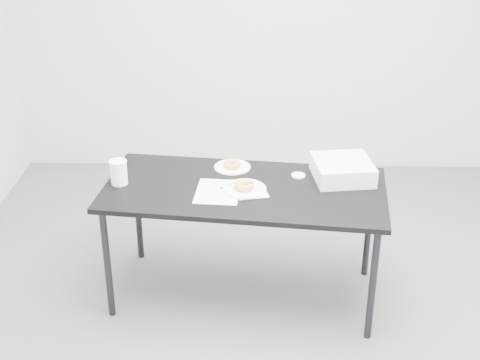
{
  "coord_description": "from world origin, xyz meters",
  "views": [
    {
      "loc": [
        -0.02,
        -3.36,
        2.48
      ],
      "look_at": [
        -0.09,
        0.02,
        0.82
      ],
      "focal_mm": 50.0,
      "sensor_mm": 36.0,
      "label": 1
    }
  ],
  "objects_px": {
    "bakery_box": "(342,170)",
    "plate_far": "(232,167)",
    "donut_far": "(232,164)",
    "pen": "(230,185)",
    "coffee_cup": "(119,172)",
    "plate_near": "(245,189)",
    "scorecard": "(218,192)",
    "table": "(244,196)",
    "donut_near": "(245,185)"
  },
  "relations": [
    {
      "from": "table",
      "to": "plate_far",
      "type": "bearing_deg",
      "value": 112.93
    },
    {
      "from": "donut_far",
      "to": "coffee_cup",
      "type": "xyz_separation_m",
      "value": [
        -0.65,
        -0.23,
        0.05
      ]
    },
    {
      "from": "plate_far",
      "to": "donut_far",
      "type": "height_order",
      "value": "donut_far"
    },
    {
      "from": "plate_near",
      "to": "donut_far",
      "type": "relative_size",
      "value": 2.38
    },
    {
      "from": "table",
      "to": "scorecard",
      "type": "relative_size",
      "value": 5.43
    },
    {
      "from": "donut_near",
      "to": "donut_far",
      "type": "distance_m",
      "value": 0.31
    },
    {
      "from": "donut_far",
      "to": "table",
      "type": "bearing_deg",
      "value": -73.72
    },
    {
      "from": "plate_far",
      "to": "coffee_cup",
      "type": "height_order",
      "value": "coffee_cup"
    },
    {
      "from": "coffee_cup",
      "to": "pen",
      "type": "bearing_deg",
      "value": -1.72
    },
    {
      "from": "table",
      "to": "pen",
      "type": "xyz_separation_m",
      "value": [
        -0.08,
        0.02,
        0.06
      ]
    },
    {
      "from": "table",
      "to": "bakery_box",
      "type": "bearing_deg",
      "value": 20.08
    },
    {
      "from": "pen",
      "to": "coffee_cup",
      "type": "relative_size",
      "value": 0.99
    },
    {
      "from": "plate_far",
      "to": "coffee_cup",
      "type": "relative_size",
      "value": 1.53
    },
    {
      "from": "scorecard",
      "to": "pen",
      "type": "xyz_separation_m",
      "value": [
        0.07,
        0.07,
        0.01
      ]
    },
    {
      "from": "plate_far",
      "to": "scorecard",
      "type": "bearing_deg",
      "value": -102.5
    },
    {
      "from": "table",
      "to": "donut_far",
      "type": "relative_size",
      "value": 16.17
    },
    {
      "from": "donut_near",
      "to": "plate_far",
      "type": "xyz_separation_m",
      "value": [
        -0.08,
        0.3,
        -0.03
      ]
    },
    {
      "from": "plate_far",
      "to": "coffee_cup",
      "type": "xyz_separation_m",
      "value": [
        -0.65,
        -0.23,
        0.07
      ]
    },
    {
      "from": "plate_far",
      "to": "bakery_box",
      "type": "height_order",
      "value": "bakery_box"
    },
    {
      "from": "bakery_box",
      "to": "coffee_cup",
      "type": "bearing_deg",
      "value": 176.88
    },
    {
      "from": "donut_far",
      "to": "bakery_box",
      "type": "distance_m",
      "value": 0.67
    },
    {
      "from": "scorecard",
      "to": "donut_far",
      "type": "relative_size",
      "value": 2.98
    },
    {
      "from": "coffee_cup",
      "to": "bakery_box",
      "type": "relative_size",
      "value": 0.44
    },
    {
      "from": "scorecard",
      "to": "plate_near",
      "type": "bearing_deg",
      "value": 13.44
    },
    {
      "from": "pen",
      "to": "donut_near",
      "type": "relative_size",
      "value": 1.23
    },
    {
      "from": "plate_near",
      "to": "donut_far",
      "type": "xyz_separation_m",
      "value": [
        -0.08,
        0.3,
        0.02
      ]
    },
    {
      "from": "plate_near",
      "to": "coffee_cup",
      "type": "relative_size",
      "value": 1.72
    },
    {
      "from": "scorecard",
      "to": "plate_near",
      "type": "distance_m",
      "value": 0.15
    },
    {
      "from": "pen",
      "to": "donut_far",
      "type": "bearing_deg",
      "value": 50.16
    },
    {
      "from": "donut_near",
      "to": "scorecard",
      "type": "bearing_deg",
      "value": -170.53
    },
    {
      "from": "plate_near",
      "to": "plate_far",
      "type": "distance_m",
      "value": 0.31
    },
    {
      "from": "scorecard",
      "to": "donut_far",
      "type": "height_order",
      "value": "donut_far"
    },
    {
      "from": "bakery_box",
      "to": "plate_far",
      "type": "bearing_deg",
      "value": 161.02
    },
    {
      "from": "table",
      "to": "donut_far",
      "type": "distance_m",
      "value": 0.29
    },
    {
      "from": "pen",
      "to": "coffee_cup",
      "type": "xyz_separation_m",
      "value": [
        -0.65,
        0.02,
        0.07
      ]
    },
    {
      "from": "scorecard",
      "to": "donut_far",
      "type": "distance_m",
      "value": 0.34
    },
    {
      "from": "plate_near",
      "to": "donut_far",
      "type": "distance_m",
      "value": 0.31
    },
    {
      "from": "plate_near",
      "to": "coffee_cup",
      "type": "distance_m",
      "value": 0.74
    },
    {
      "from": "table",
      "to": "donut_near",
      "type": "height_order",
      "value": "donut_near"
    },
    {
      "from": "plate_far",
      "to": "coffee_cup",
      "type": "bearing_deg",
      "value": -160.18
    },
    {
      "from": "coffee_cup",
      "to": "plate_near",
      "type": "bearing_deg",
      "value": -5.19
    },
    {
      "from": "donut_far",
      "to": "scorecard",
      "type": "bearing_deg",
      "value": -102.5
    },
    {
      "from": "scorecard",
      "to": "coffee_cup",
      "type": "bearing_deg",
      "value": 174.96
    },
    {
      "from": "pen",
      "to": "scorecard",
      "type": "bearing_deg",
      "value": -172.55
    },
    {
      "from": "plate_near",
      "to": "plate_far",
      "type": "relative_size",
      "value": 1.12
    },
    {
      "from": "table",
      "to": "coffee_cup",
      "type": "relative_size",
      "value": 11.63
    },
    {
      "from": "plate_near",
      "to": "donut_near",
      "type": "xyz_separation_m",
      "value": [
        0.0,
        0.0,
        0.02
      ]
    },
    {
      "from": "donut_far",
      "to": "coffee_cup",
      "type": "distance_m",
      "value": 0.69
    },
    {
      "from": "pen",
      "to": "plate_near",
      "type": "xyz_separation_m",
      "value": [
        0.08,
        -0.05,
        -0.0
      ]
    },
    {
      "from": "table",
      "to": "plate_far",
      "type": "height_order",
      "value": "plate_far"
    }
  ]
}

